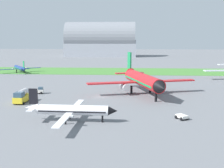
% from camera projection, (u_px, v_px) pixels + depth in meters
% --- Properties ---
extents(ground_plane, '(600.00, 600.00, 0.00)m').
position_uv_depth(ground_plane, '(100.00, 97.00, 82.30)').
color(ground_plane, slate).
extents(grass_taxiway_strip, '(360.00, 28.00, 0.08)m').
position_uv_depth(grass_taxiway_strip, '(113.00, 71.00, 142.05)').
color(grass_taxiway_strip, '#478438').
rests_on(grass_taxiway_strip, ground_plane).
extents(airplane_midfield_jet, '(31.29, 30.99, 11.35)m').
position_uv_depth(airplane_midfield_jet, '(142.00, 80.00, 85.90)').
color(airplane_midfield_jet, red).
rests_on(airplane_midfield_jet, ground_plane).
extents(airplane_foreground_turboprop, '(18.35, 21.45, 6.43)m').
position_uv_depth(airplane_foreground_turboprop, '(71.00, 110.00, 58.26)').
color(airplane_foreground_turboprop, white).
rests_on(airplane_foreground_turboprop, ground_plane).
extents(airplane_taxiing_turboprop, '(16.40, 14.48, 5.79)m').
position_uv_depth(airplane_taxiing_turboprop, '(20.00, 68.00, 136.33)').
color(airplane_taxiing_turboprop, navy).
rests_on(airplane_taxiing_turboprop, ground_plane).
extents(baggage_cart_near_gate, '(2.69, 2.93, 0.90)m').
position_uv_depth(baggage_cart_near_gate, '(182.00, 116.00, 60.09)').
color(baggage_cart_near_gate, white).
rests_on(baggage_cart_near_gate, ground_plane).
extents(pushback_tug_midfield, '(3.86, 2.57, 1.95)m').
position_uv_depth(pushback_tug_midfield, '(38.00, 91.00, 86.72)').
color(pushback_tug_midfield, white).
rests_on(pushback_tug_midfield, ground_plane).
extents(fuel_truck_by_runway, '(2.79, 6.56, 3.29)m').
position_uv_depth(fuel_truck_by_runway, '(22.00, 96.00, 75.04)').
color(fuel_truck_by_runway, yellow).
rests_on(fuel_truck_by_runway, ground_plane).
extents(hangar_distant, '(56.89, 24.21, 27.70)m').
position_uv_depth(hangar_distant, '(101.00, 41.00, 242.71)').
color(hangar_distant, '#9399A3').
rests_on(hangar_distant, ground_plane).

